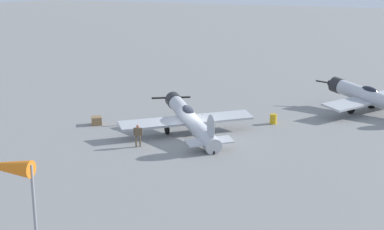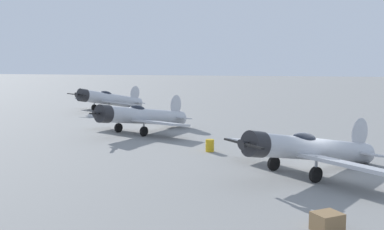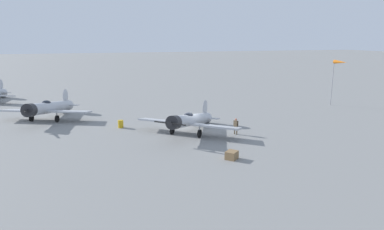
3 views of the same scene
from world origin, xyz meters
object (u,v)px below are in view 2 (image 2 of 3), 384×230
airplane_mid_apron (141,116)px  equipment_crate (327,222)px  airplane_foreground (309,149)px  fuel_drum (210,146)px  airplane_far_line (109,99)px

airplane_mid_apron → equipment_crate: 24.73m
equipment_crate → airplane_foreground: bearing=5.4°
airplane_mid_apron → equipment_crate: airplane_mid_apron is taller
airplane_foreground → fuel_drum: bearing=-82.7°
airplane_far_line → fuel_drum: 28.83m
airplane_far_line → fuel_drum: (-22.11, -18.47, -1.07)m
airplane_far_line → equipment_crate: 43.56m
airplane_mid_apron → airplane_far_line: bearing=-121.5°
airplane_far_line → fuel_drum: bearing=68.8°
fuel_drum → airplane_far_line: bearing=39.9°
airplane_foreground → airplane_mid_apron: (11.03, 14.30, 0.08)m
airplane_mid_apron → airplane_far_line: airplane_far_line is taller
airplane_far_line → airplane_foreground: bearing=72.3°
airplane_foreground → airplane_mid_apron: 18.06m
airplane_foreground → airplane_far_line: size_ratio=0.87×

